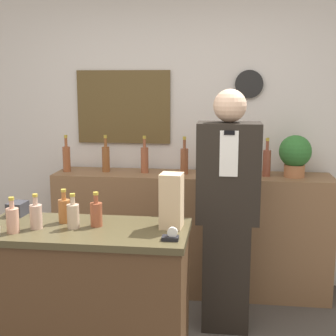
{
  "coord_description": "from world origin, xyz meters",
  "views": [
    {
      "loc": [
        0.44,
        -2.05,
        1.77
      ],
      "look_at": [
        0.04,
        1.11,
        1.18
      ],
      "focal_mm": 50.0,
      "sensor_mm": 36.0,
      "label": 1
    }
  ],
  "objects_px": {
    "paper_bag": "(172,201)",
    "tape_dispenser": "(171,236)",
    "shopkeeper": "(227,213)",
    "potted_plant": "(295,154)"
  },
  "relations": [
    {
      "from": "paper_bag",
      "to": "tape_dispenser",
      "type": "bearing_deg",
      "value": -83.81
    },
    {
      "from": "shopkeeper",
      "to": "potted_plant",
      "type": "distance_m",
      "value": 0.85
    },
    {
      "from": "shopkeeper",
      "to": "tape_dispenser",
      "type": "xyz_separation_m",
      "value": [
        -0.3,
        -0.82,
        0.09
      ]
    },
    {
      "from": "shopkeeper",
      "to": "potted_plant",
      "type": "relative_size",
      "value": 5.14
    },
    {
      "from": "tape_dispenser",
      "to": "paper_bag",
      "type": "bearing_deg",
      "value": 96.19
    },
    {
      "from": "paper_bag",
      "to": "tape_dispenser",
      "type": "height_order",
      "value": "paper_bag"
    },
    {
      "from": "potted_plant",
      "to": "paper_bag",
      "type": "height_order",
      "value": "potted_plant"
    },
    {
      "from": "shopkeeper",
      "to": "potted_plant",
      "type": "height_order",
      "value": "shopkeeper"
    },
    {
      "from": "tape_dispenser",
      "to": "shopkeeper",
      "type": "bearing_deg",
      "value": 69.81
    },
    {
      "from": "potted_plant",
      "to": "tape_dispenser",
      "type": "distance_m",
      "value": 1.64
    }
  ]
}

